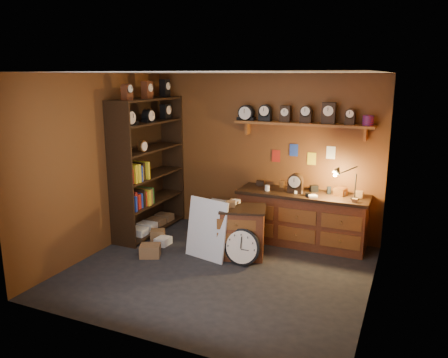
% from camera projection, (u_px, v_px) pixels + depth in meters
% --- Properties ---
extents(floor, '(4.00, 4.00, 0.00)m').
position_uv_depth(floor, '(219.00, 271.00, 6.11)').
color(floor, black).
rests_on(floor, ground).
extents(room_shell, '(4.02, 3.62, 2.71)m').
position_uv_depth(room_shell, '(225.00, 148.00, 5.79)').
color(room_shell, brown).
rests_on(room_shell, ground).
extents(shelving_unit, '(0.47, 1.60, 2.58)m').
position_uv_depth(shelving_unit, '(147.00, 161.00, 7.39)').
color(shelving_unit, black).
rests_on(shelving_unit, ground).
extents(workbench, '(2.07, 0.66, 1.36)m').
position_uv_depth(workbench, '(302.00, 216.00, 7.00)').
color(workbench, brown).
rests_on(workbench, ground).
extents(low_cabinet, '(0.79, 0.72, 0.85)m').
position_uv_depth(low_cabinet, '(243.00, 230.00, 6.52)').
color(low_cabinet, brown).
rests_on(low_cabinet, ground).
extents(big_round_clock, '(0.54, 0.17, 0.54)m').
position_uv_depth(big_round_clock, '(242.00, 247.00, 6.26)').
color(big_round_clock, black).
rests_on(big_round_clock, ground).
extents(white_panel, '(0.71, 0.33, 0.91)m').
position_uv_depth(white_panel, '(207.00, 257.00, 6.56)').
color(white_panel, silver).
rests_on(white_panel, ground).
extents(mini_fridge, '(0.55, 0.57, 0.52)m').
position_uv_depth(mini_fridge, '(217.00, 218.00, 7.55)').
color(mini_fridge, silver).
rests_on(mini_fridge, ground).
extents(floor_box_a, '(0.38, 0.35, 0.18)m').
position_uv_depth(floor_box_a, '(150.00, 251.00, 6.57)').
color(floor_box_a, brown).
rests_on(floor_box_a, ground).
extents(floor_box_b, '(0.22, 0.26, 0.12)m').
position_uv_depth(floor_box_b, '(163.00, 241.00, 7.03)').
color(floor_box_b, white).
rests_on(floor_box_b, ground).
extents(floor_box_c, '(0.29, 0.28, 0.17)m').
position_uv_depth(floor_box_c, '(158.00, 235.00, 7.23)').
color(floor_box_c, brown).
rests_on(floor_box_c, ground).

